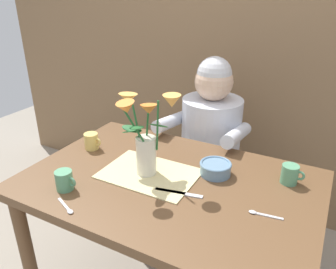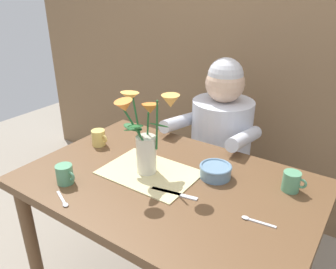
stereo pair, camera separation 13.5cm
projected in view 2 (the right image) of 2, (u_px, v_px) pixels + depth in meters
name	position (u px, v px, depth m)	size (l,w,h in m)	color
wood_panel_backdrop	(268.00, 27.00, 1.95)	(4.00, 0.10, 2.50)	brown
dining_table	(168.00, 199.00, 1.41)	(1.20, 0.80, 0.74)	brown
seated_person	(219.00, 156.00, 1.94)	(0.45, 0.47, 1.14)	#4C4C56
striped_placemat	(149.00, 173.00, 1.42)	(0.40, 0.28, 0.01)	beige
flower_vase	(145.00, 133.00, 1.35)	(0.27, 0.25, 0.36)	silver
ceramic_bowl	(215.00, 171.00, 1.38)	(0.14, 0.14, 0.06)	#6689A8
dinner_knife	(174.00, 193.00, 1.28)	(0.19, 0.02, 0.01)	silver
tea_cup	(292.00, 181.00, 1.29)	(0.09, 0.07, 0.08)	#569970
ceramic_mug	(65.00, 174.00, 1.34)	(0.09, 0.07, 0.08)	#569970
coffee_cup	(99.00, 138.00, 1.65)	(0.09, 0.07, 0.08)	#E5C666
spoon_0	(64.00, 201.00, 1.23)	(0.12, 0.06, 0.01)	silver
spoon_1	(253.00, 220.00, 1.13)	(0.12, 0.03, 0.01)	silver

